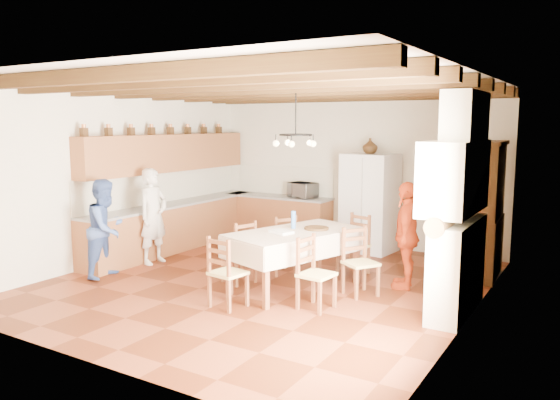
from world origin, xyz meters
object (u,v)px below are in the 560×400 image
object	(u,v)px
person_man	(153,216)
refrigerator	(370,203)
dining_table	(295,237)
chair_left_far	(280,244)
chair_right_far	(361,262)
chair_right_near	(317,273)
person_woman_blue	(106,228)
hutch	(485,210)
microwave	(303,190)
chair_end_far	(353,244)
person_woman_red	(407,235)
chair_end_near	(228,272)
chair_left_near	(239,252)

from	to	relation	value
person_man	refrigerator	bearing A→B (deg)	-45.37
dining_table	chair_left_far	xyz separation A→B (m)	(-0.63, 0.63, -0.30)
chair_right_far	person_man	world-z (taller)	person_man
refrigerator	chair_right_near	xyz separation A→B (m)	(0.66, -3.45, -0.44)
chair_right_far	person_woman_blue	size ratio (longest dim) A/B	0.62
dining_table	chair_right_far	bearing A→B (deg)	13.50
hutch	microwave	size ratio (longest dim) A/B	3.83
dining_table	chair_end_far	world-z (taller)	chair_end_far
chair_right_far	person_woman_red	size ratio (longest dim) A/B	0.61
chair_end_near	microwave	distance (m)	4.29
chair_end_near	person_man	bearing A→B (deg)	-17.61
hutch	person_woman_red	size ratio (longest dim) A/B	1.36
chair_left_far	person_woman_red	size ratio (longest dim) A/B	0.61
person_man	chair_end_near	bearing A→B (deg)	-115.50
chair_end_far	person_man	distance (m)	3.45
chair_right_far	chair_end_near	xyz separation A→B (m)	(-1.30, -1.37, 0.00)
chair_end_far	person_woman_red	distance (m)	1.06
chair_end_far	person_woman_blue	size ratio (longest dim) A/B	0.62
chair_left_far	chair_end_near	world-z (taller)	same
hutch	dining_table	size ratio (longest dim) A/B	0.97
dining_table	microwave	distance (m)	3.33
refrigerator	chair_right_far	world-z (taller)	refrigerator
hutch	chair_left_far	world-z (taller)	hutch
chair_right_far	person_man	bearing A→B (deg)	125.98
hutch	person_woman_red	distance (m)	1.51
person_man	person_woman_blue	world-z (taller)	person_man
refrigerator	dining_table	size ratio (longest dim) A/B	0.84
dining_table	chair_left_far	world-z (taller)	chair_left_far
microwave	refrigerator	bearing A→B (deg)	11.02
chair_right_far	chair_left_far	bearing A→B (deg)	108.71
chair_right_far	microwave	distance (m)	3.70
chair_left_far	person_woman_blue	size ratio (longest dim) A/B	0.62
chair_right_far	person_woman_red	bearing A→B (deg)	1.44
chair_left_near	person_man	distance (m)	1.99
hutch	person_woman_blue	bearing A→B (deg)	-151.54
chair_right_near	dining_table	bearing A→B (deg)	53.68
chair_right_near	chair_right_far	distance (m)	0.88
chair_end_near	chair_left_near	bearing A→B (deg)	-53.78
chair_left_far	chair_end_far	size ratio (longest dim) A/B	1.00
refrigerator	chair_end_near	world-z (taller)	refrigerator
person_woman_red	hutch	bearing A→B (deg)	132.59
chair_left_far	microwave	bearing A→B (deg)	-130.45
hutch	dining_table	world-z (taller)	hutch
chair_right_far	person_man	size ratio (longest dim) A/B	0.58
person_man	person_woman_red	distance (m)	4.29
chair_right_far	dining_table	bearing A→B (deg)	136.80
chair_end_far	dining_table	bearing A→B (deg)	-91.34
refrigerator	microwave	size ratio (longest dim) A/B	3.30
chair_end_far	microwave	size ratio (longest dim) A/B	1.71
dining_table	chair_left_far	size ratio (longest dim) A/B	2.29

